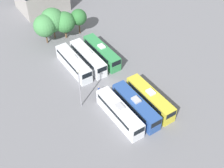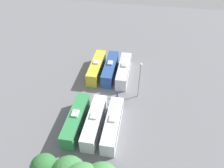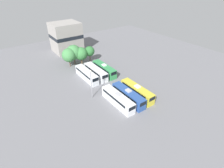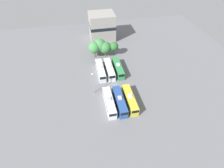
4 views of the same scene
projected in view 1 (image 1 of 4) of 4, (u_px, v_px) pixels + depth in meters
name	position (u px, v px, depth m)	size (l,w,h in m)	color
ground_plane	(110.00, 86.00, 62.22)	(112.98, 112.98, 0.00)	slate
bus_0	(119.00, 112.00, 54.70)	(2.53, 11.45, 3.44)	silver
bus_1	(136.00, 106.00, 55.88)	(2.53, 11.45, 3.44)	#284C93
bus_2	(150.00, 98.00, 57.31)	(2.53, 11.45, 3.44)	gold
bus_3	(73.00, 63.00, 64.92)	(2.53, 11.45, 3.44)	silver
bus_4	(88.00, 58.00, 66.25)	(2.53, 11.45, 3.44)	silver
bus_5	(102.00, 52.00, 67.71)	(2.53, 11.45, 3.44)	#338C4C
worker_person	(99.00, 90.00, 60.08)	(0.36, 0.36, 1.79)	navy
light_pole	(79.00, 82.00, 54.37)	(0.60, 0.60, 8.72)	gray
tree_0	(45.00, 26.00, 70.18)	(5.10, 5.10, 7.13)	brown
tree_1	(52.00, 20.00, 71.52)	(5.60, 5.60, 7.63)	brown
tree_2	(65.00, 22.00, 72.05)	(4.94, 4.94, 6.66)	brown
tree_3	(79.00, 17.00, 73.20)	(3.87, 3.87, 6.38)	brown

